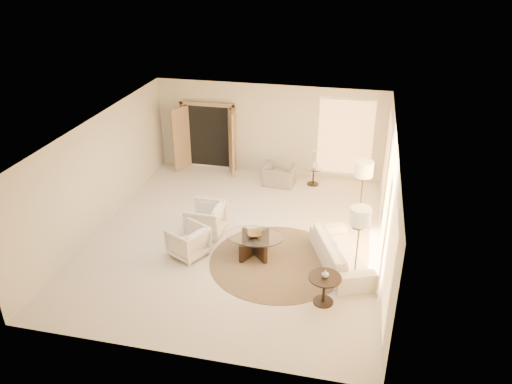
% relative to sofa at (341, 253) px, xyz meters
% --- Properties ---
extents(room, '(7.04, 8.04, 2.83)m').
position_rel_sofa_xyz_m(room, '(-2.57, 0.61, 1.08)').
color(room, silver).
rests_on(room, ground).
extents(windows_right, '(0.10, 6.40, 2.40)m').
position_rel_sofa_xyz_m(windows_right, '(0.88, 0.71, 1.03)').
color(windows_right, '#EFB15F').
rests_on(windows_right, room).
extents(window_back_corner, '(1.70, 0.10, 2.40)m').
position_rel_sofa_xyz_m(window_back_corner, '(-0.27, 4.56, 1.03)').
color(window_back_corner, '#EFB15F').
rests_on(window_back_corner, room).
extents(curtains_right, '(0.06, 5.20, 2.60)m').
position_rel_sofa_xyz_m(curtains_right, '(0.83, 1.61, 0.98)').
color(curtains_right, beige).
rests_on(curtains_right, room).
extents(french_doors, '(1.95, 0.66, 2.16)m').
position_rel_sofa_xyz_m(french_doors, '(-4.47, 4.43, 0.74)').
color(french_doors, tan).
rests_on(french_doors, room).
extents(area_rug, '(3.22, 3.22, 0.01)m').
position_rel_sofa_xyz_m(area_rug, '(-1.41, -0.20, -0.32)').
color(area_rug, '#3F2F1F').
rests_on(area_rug, room).
extents(sofa, '(1.63, 2.37, 0.64)m').
position_rel_sofa_xyz_m(sofa, '(0.00, 0.00, 0.00)').
color(sofa, white).
rests_on(sofa, room).
extents(armchair_left, '(0.82, 0.88, 0.88)m').
position_rel_sofa_xyz_m(armchair_left, '(-3.37, 0.64, 0.12)').
color(armchair_left, white).
rests_on(armchair_left, room).
extents(armchair_right, '(1.00, 1.02, 0.80)m').
position_rel_sofa_xyz_m(armchair_right, '(-3.47, -0.36, 0.08)').
color(armchair_right, white).
rests_on(armchair_right, room).
extents(accent_chair, '(0.98, 0.68, 0.81)m').
position_rel_sofa_xyz_m(accent_chair, '(-2.10, 3.78, 0.08)').
color(accent_chair, gray).
rests_on(accent_chair, room).
extents(coffee_table, '(1.53, 1.53, 0.49)m').
position_rel_sofa_xyz_m(coffee_table, '(-1.99, 0.01, -0.01)').
color(coffee_table, black).
rests_on(coffee_table, room).
extents(end_table, '(0.66, 0.66, 0.62)m').
position_rel_sofa_xyz_m(end_table, '(-0.24, -1.39, 0.10)').
color(end_table, black).
rests_on(end_table, room).
extents(side_table, '(0.47, 0.47, 0.54)m').
position_rel_sofa_xyz_m(side_table, '(-1.10, 4.01, 0.00)').
color(side_table, '#31291D').
rests_on(side_table, room).
extents(floor_lamp_near, '(0.44, 0.44, 1.83)m').
position_rel_sofa_xyz_m(floor_lamp_near, '(0.33, 1.75, 1.23)').
color(floor_lamp_near, '#31291D').
rests_on(floor_lamp_near, room).
extents(floor_lamp_far, '(0.42, 0.42, 1.75)m').
position_rel_sofa_xyz_m(floor_lamp_far, '(0.33, -0.48, 1.16)').
color(floor_lamp_far, '#31291D').
rests_on(floor_lamp_far, room).
extents(bowl, '(0.41, 0.41, 0.08)m').
position_rel_sofa_xyz_m(bowl, '(-1.99, 0.01, 0.21)').
color(bowl, brown).
rests_on(bowl, coffee_table).
extents(end_vase, '(0.19, 0.19, 0.16)m').
position_rel_sofa_xyz_m(end_vase, '(-0.24, -1.39, 0.38)').
color(end_vase, silver).
rests_on(end_vase, end_table).
extents(side_vase, '(0.30, 0.30, 0.27)m').
position_rel_sofa_xyz_m(side_vase, '(-1.10, 4.01, 0.35)').
color(side_vase, silver).
rests_on(side_vase, side_table).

